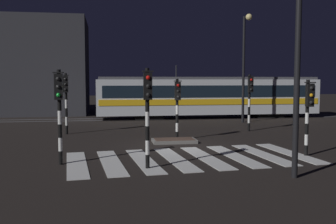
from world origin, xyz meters
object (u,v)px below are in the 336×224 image
Objects in this scene: traffic_light_corner_far_left at (66,94)px; traffic_light_kerb_mid_left at (148,103)px; traffic_light_corner_far_right at (250,94)px; street_lamp_near_kerb at (302,30)px; traffic_light_corner_near_right at (309,106)px; street_lamp_trackside_right at (245,56)px; traffic_light_corner_near_left at (59,102)px; traffic_light_median_centre at (177,100)px; tram at (209,96)px.

traffic_light_kerb_mid_left is at bearing -69.00° from traffic_light_corner_far_left.
traffic_light_corner_far_right is 0.98× the size of traffic_light_kerb_mid_left.
traffic_light_corner_near_right is at bearing 57.76° from street_lamp_near_kerb.
traffic_light_corner_near_left is at bearing -132.79° from street_lamp_trackside_right.
traffic_light_corner_far_left is at bearing 178.04° from traffic_light_corner_far_right.
traffic_light_corner_far_right is 11.49m from street_lamp_near_kerb.
traffic_light_corner_far_left is 1.12× the size of traffic_light_corner_near_right.
street_lamp_near_kerb is at bearing -25.86° from traffic_light_kerb_mid_left.
traffic_light_corner_far_right is at bearing -1.96° from traffic_light_corner_far_left.
traffic_light_corner_near_left is at bearing -136.54° from traffic_light_median_centre.
traffic_light_kerb_mid_left is 5.32m from street_lamp_near_kerb.
tram is (-0.26, 8.23, -0.45)m from traffic_light_corner_far_right.
traffic_light_corner_near_left reaches higher than traffic_light_median_centre.
traffic_light_corner_far_left is at bearing 93.87° from traffic_light_corner_near_left.
traffic_light_kerb_mid_left reaches higher than traffic_light_corner_far_right.
traffic_light_corner_far_left is 1.10× the size of traffic_light_median_centre.
traffic_light_corner_far_right is 1.11× the size of traffic_light_corner_near_right.
traffic_light_kerb_mid_left is at bearing 154.14° from street_lamp_near_kerb.
tram is at bearing 89.14° from traffic_light_corner_near_right.
street_lamp_near_kerb is (-2.61, -10.96, 2.26)m from traffic_light_corner_far_right.
traffic_light_kerb_mid_left is (-6.96, -8.85, 0.04)m from traffic_light_corner_far_right.
traffic_light_corner_far_right is 5.24m from street_lamp_trackside_right.
street_lamp_trackside_right is 5.06m from tram.
traffic_light_median_centre reaches higher than traffic_light_corner_near_right.
traffic_light_corner_far_right is at bearing 86.26° from traffic_light_corner_near_right.
street_lamp_trackside_right reaches higher than traffic_light_corner_far_left.
traffic_light_kerb_mid_left is (3.54, -9.21, 0.02)m from traffic_light_corner_far_left.
traffic_light_corner_far_right is at bearing -88.20° from tram.
tram is at bearing 83.02° from street_lamp_near_kerb.
traffic_light_corner_far_right is at bearing 37.76° from traffic_light_corner_near_left.
tram is at bearing 91.80° from traffic_light_corner_far_right.
traffic_light_corner_near_left is 0.19× the size of tram.
traffic_light_median_centre is (-4.34, 4.76, 0.03)m from traffic_light_corner_near_right.
traffic_light_corner_far_left reaches higher than traffic_light_corner_near_right.
traffic_light_corner_far_right is at bearing 76.62° from street_lamp_near_kerb.
street_lamp_trackside_right is (6.12, 7.29, 2.68)m from traffic_light_median_centre.
street_lamp_trackside_right reaches higher than traffic_light_corner_near_right.
traffic_light_kerb_mid_left is 1.13× the size of traffic_light_corner_near_right.
tram is (2.35, 19.19, -2.72)m from street_lamp_near_kerb.
traffic_light_corner_near_left is at bearing -86.13° from traffic_light_corner_far_left.
tram reaches higher than traffic_light_corner_far_right.
traffic_light_kerb_mid_left is 0.48× the size of street_lamp_near_kerb.
street_lamp_trackside_right reaches higher than traffic_light_median_centre.
traffic_light_kerb_mid_left is at bearing -109.49° from traffic_light_median_centre.
traffic_light_kerb_mid_left reaches higher than traffic_light_corner_near_left.
traffic_light_median_centre is (5.11, 4.84, -0.20)m from traffic_light_corner_near_left.
street_lamp_trackside_right reaches higher than traffic_light_kerb_mid_left.
traffic_light_kerb_mid_left is 6.58m from traffic_light_corner_near_right.
street_lamp_trackside_right reaches higher than street_lamp_near_kerb.
traffic_light_corner_far_right is 0.48× the size of street_lamp_near_kerb.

